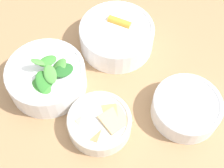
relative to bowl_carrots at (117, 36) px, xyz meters
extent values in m
cube|color=#99724C|center=(0.14, -0.09, -0.05)|extent=(1.16, 1.08, 0.03)
cube|color=olive|center=(-0.37, 0.40, -0.43)|extent=(0.06, 0.06, 0.73)
cylinder|color=white|center=(0.00, 0.00, 0.00)|extent=(0.18, 0.18, 0.06)
torus|color=white|center=(0.00, 0.00, 0.03)|extent=(0.18, 0.18, 0.01)
cylinder|color=orange|center=(-0.02, -0.01, 0.01)|extent=(0.03, 0.05, 0.02)
cylinder|color=orange|center=(0.03, 0.04, 0.01)|extent=(0.05, 0.02, 0.02)
cylinder|color=orange|center=(0.01, 0.00, 0.01)|extent=(0.05, 0.04, 0.02)
cylinder|color=orange|center=(-0.01, 0.02, 0.03)|extent=(0.06, 0.04, 0.02)
cylinder|color=white|center=(-0.02, -0.20, -0.01)|extent=(0.18, 0.18, 0.06)
torus|color=white|center=(-0.02, -0.20, 0.03)|extent=(0.18, 0.18, 0.01)
ellipsoid|color=#3D8433|center=(-0.02, -0.19, 0.05)|extent=(0.03, 0.05, 0.01)
ellipsoid|color=#235B23|center=(0.01, -0.17, 0.03)|extent=(0.04, 0.05, 0.03)
ellipsoid|color=#4C933D|center=(0.01, -0.20, 0.04)|extent=(0.05, 0.04, 0.03)
ellipsoid|color=#4C933D|center=(-0.02, -0.21, 0.06)|extent=(0.04, 0.04, 0.03)
ellipsoid|color=#4C933D|center=(0.00, -0.18, 0.03)|extent=(0.04, 0.05, 0.03)
ellipsoid|color=#2D7028|center=(0.01, -0.22, 0.03)|extent=(0.06, 0.05, 0.05)
ellipsoid|color=#3D8433|center=(0.01, -0.23, 0.02)|extent=(0.06, 0.04, 0.03)
cylinder|color=white|center=(0.25, -0.02, -0.01)|extent=(0.15, 0.15, 0.05)
torus|color=white|center=(0.25, -0.02, 0.01)|extent=(0.15, 0.15, 0.01)
cylinder|color=#9E6B4C|center=(0.25, -0.02, -0.02)|extent=(0.13, 0.13, 0.03)
ellipsoid|color=#A36B4C|center=(0.24, 0.02, 0.00)|extent=(0.01, 0.01, 0.01)
ellipsoid|color=#AD7551|center=(0.21, 0.00, 0.00)|extent=(0.01, 0.01, 0.01)
ellipsoid|color=#8E5B3D|center=(0.30, -0.03, 0.00)|extent=(0.01, 0.01, 0.01)
ellipsoid|color=#8E5B3D|center=(0.20, -0.04, 0.00)|extent=(0.01, 0.01, 0.01)
ellipsoid|color=#A36B4C|center=(0.28, -0.04, 0.00)|extent=(0.01, 0.01, 0.01)
ellipsoid|color=#8E5B3D|center=(0.21, -0.02, 0.00)|extent=(0.01, 0.01, 0.01)
ellipsoid|color=#A36B4C|center=(0.27, 0.03, 0.00)|extent=(0.01, 0.01, 0.01)
ellipsoid|color=#8E5B3D|center=(0.28, -0.04, 0.00)|extent=(0.01, 0.01, 0.01)
cylinder|color=#E0A88E|center=(0.29, -0.01, 0.00)|extent=(0.03, 0.03, 0.01)
cylinder|color=beige|center=(0.23, -0.05, 0.01)|extent=(0.03, 0.03, 0.01)
cylinder|color=tan|center=(0.28, 0.02, 0.00)|extent=(0.02, 0.02, 0.01)
cylinder|color=tan|center=(0.29, 0.00, 0.00)|extent=(0.03, 0.03, 0.01)
cylinder|color=#E0A88E|center=(0.28, 0.00, 0.00)|extent=(0.03, 0.03, 0.01)
cylinder|color=silver|center=(0.15, -0.18, -0.02)|extent=(0.14, 0.14, 0.04)
torus|color=silver|center=(0.15, -0.18, 0.00)|extent=(0.14, 0.14, 0.01)
cube|color=tan|center=(0.15, -0.21, -0.01)|extent=(0.06, 0.06, 0.02)
cube|color=tan|center=(0.14, -0.20, -0.01)|extent=(0.06, 0.05, 0.02)
cube|color=tan|center=(0.15, -0.21, 0.00)|extent=(0.05, 0.06, 0.02)
cube|color=tan|center=(0.14, -0.17, 0.00)|extent=(0.07, 0.07, 0.01)
cube|color=tan|center=(0.17, -0.16, 0.00)|extent=(0.06, 0.06, 0.02)
camera|label=1|loc=(0.37, -0.35, 0.60)|focal=50.00mm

